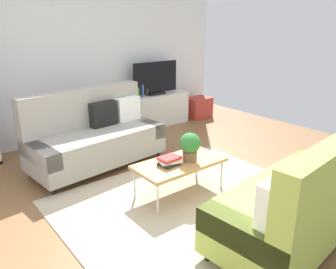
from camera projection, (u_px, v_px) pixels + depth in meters
ground_plane at (170, 195)px, 4.07m from camera, size 7.68×7.68×0.00m
wall_far at (68, 56)px, 5.69m from camera, size 6.40×0.12×2.90m
area_rug at (187, 200)px, 3.95m from camera, size 2.90×2.20×0.01m
couch_beige at (95, 136)px, 4.81m from camera, size 1.98×1.04×1.10m
couch_green at (302, 200)px, 3.10m from camera, size 1.97×1.02×1.10m
coffee_table at (180, 164)px, 4.00m from camera, size 1.10×0.56×0.42m
tv_console at (155, 110)px, 6.73m from camera, size 1.40×0.44×0.64m
tv at (155, 79)px, 6.51m from camera, size 1.00×0.20×0.64m
storage_trunk at (198, 107)px, 7.33m from camera, size 0.52×0.40×0.44m
potted_plant at (190, 146)px, 3.97m from camera, size 0.25×0.25×0.35m
table_book_0 at (169, 163)px, 3.91m from camera, size 0.26×0.21×0.03m
table_book_1 at (169, 161)px, 3.90m from camera, size 0.28×0.24×0.03m
table_book_2 at (169, 158)px, 3.88m from camera, size 0.24×0.19×0.03m
vase_0 at (129, 94)px, 6.30m from camera, size 0.09×0.09×0.15m
bottle_0 at (138, 93)px, 6.31m from camera, size 0.06×0.06×0.19m
bottle_1 at (143, 91)px, 6.37m from camera, size 0.04×0.04×0.24m
bottle_2 at (147, 92)px, 6.44m from camera, size 0.05×0.05×0.14m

